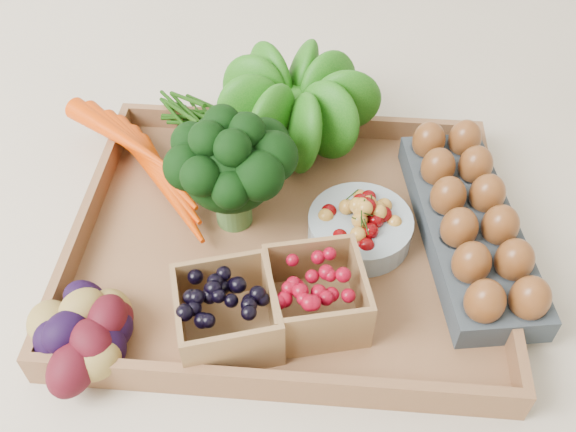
# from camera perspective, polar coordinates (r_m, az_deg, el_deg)

# --- Properties ---
(ground) EXTENTS (4.00, 4.00, 0.00)m
(ground) POSITION_cam_1_polar(r_m,az_deg,el_deg) (0.86, -0.00, -2.69)
(ground) COLOR beige
(ground) RESTS_ON ground
(tray) EXTENTS (0.55, 0.45, 0.01)m
(tray) POSITION_cam_1_polar(r_m,az_deg,el_deg) (0.86, -0.00, -2.37)
(tray) COLOR brown
(tray) RESTS_ON ground
(carrots) EXTENTS (0.23, 0.16, 0.05)m
(carrots) POSITION_cam_1_polar(r_m,az_deg,el_deg) (0.93, -11.76, 4.37)
(carrots) COLOR #D93B02
(carrots) RESTS_ON tray
(lettuce) EXTENTS (0.15, 0.15, 0.15)m
(lettuce) POSITION_cam_1_polar(r_m,az_deg,el_deg) (0.94, 0.59, 10.13)
(lettuce) COLOR #0F4D0C
(lettuce) RESTS_ON tray
(broccoli) EXTENTS (0.16, 0.16, 0.13)m
(broccoli) POSITION_cam_1_polar(r_m,az_deg,el_deg) (0.83, -5.01, 2.59)
(broccoli) COLOR black
(broccoli) RESTS_ON tray
(cherry_bowl) EXTENTS (0.14, 0.14, 0.04)m
(cherry_bowl) POSITION_cam_1_polar(r_m,az_deg,el_deg) (0.84, 6.40, -1.08)
(cherry_bowl) COLOR #8C9EA5
(cherry_bowl) RESTS_ON tray
(egg_carton) EXTENTS (0.17, 0.34, 0.04)m
(egg_carton) POSITION_cam_1_polar(r_m,az_deg,el_deg) (0.87, 15.71, -1.06)
(egg_carton) COLOR #394249
(egg_carton) RESTS_ON tray
(potatoes) EXTENTS (0.15, 0.15, 0.08)m
(potatoes) POSITION_cam_1_polar(r_m,az_deg,el_deg) (0.76, -17.48, -9.09)
(potatoes) COLOR #3B0911
(potatoes) RESTS_ON tray
(punnet_blackberry) EXTENTS (0.14, 0.14, 0.08)m
(punnet_blackberry) POSITION_cam_1_polar(r_m,az_deg,el_deg) (0.74, -5.45, -8.68)
(punnet_blackberry) COLOR black
(punnet_blackberry) RESTS_ON tray
(punnet_raspberry) EXTENTS (0.13, 0.13, 0.08)m
(punnet_raspberry) POSITION_cam_1_polar(r_m,az_deg,el_deg) (0.75, 2.50, -7.06)
(punnet_raspberry) COLOR maroon
(punnet_raspberry) RESTS_ON tray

